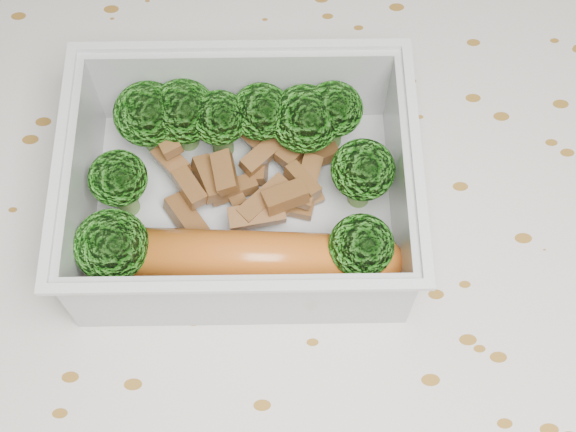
{
  "coord_description": "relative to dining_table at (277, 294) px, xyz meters",
  "views": [
    {
      "loc": [
        0.0,
        -0.18,
        1.16
      ],
      "look_at": [
        0.01,
        0.0,
        0.78
      ],
      "focal_mm": 50.0,
      "sensor_mm": 36.0,
      "label": 1
    }
  ],
  "objects": [
    {
      "name": "broccoli_florets",
      "position": [
        -0.02,
        0.04,
        0.12
      ],
      "size": [
        0.17,
        0.12,
        0.05
      ],
      "color": "#608C3F",
      "rests_on": "lunch_container"
    },
    {
      "name": "dining_table",
      "position": [
        0.0,
        0.0,
        0.0
      ],
      "size": [
        1.4,
        0.9,
        0.75
      ],
      "color": "brown",
      "rests_on": "ground"
    },
    {
      "name": "sausage",
      "position": [
        -0.01,
        -0.02,
        0.11
      ],
      "size": [
        0.16,
        0.04,
        0.03
      ],
      "color": "#BA591A",
      "rests_on": "lunch_container"
    },
    {
      "name": "lunch_container",
      "position": [
        -0.02,
        0.02,
        0.11
      ],
      "size": [
        0.18,
        0.14,
        0.06
      ],
      "color": "silver",
      "rests_on": "tablecloth"
    },
    {
      "name": "meat_pile",
      "position": [
        -0.01,
        0.03,
        0.11
      ],
      "size": [
        0.11,
        0.07,
        0.03
      ],
      "color": "brown",
      "rests_on": "lunch_container"
    },
    {
      "name": "tablecloth",
      "position": [
        0.0,
        0.0,
        0.05
      ],
      "size": [
        1.46,
        0.96,
        0.19
      ],
      "color": "silver",
      "rests_on": "dining_table"
    }
  ]
}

